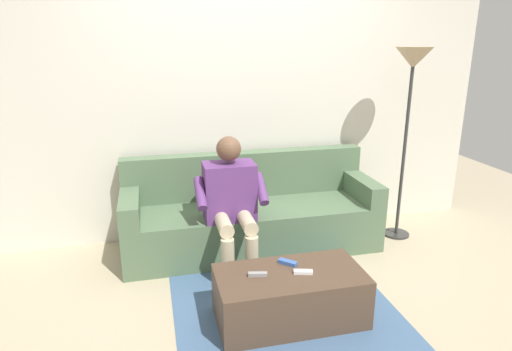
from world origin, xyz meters
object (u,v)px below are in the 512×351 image
couch (251,216)px  person_solo_seated (231,198)px  remote_gray (258,274)px  remote_blue (288,262)px  floor_lamp (412,76)px  remote_white (303,272)px  coffee_table (290,296)px

couch → person_solo_seated: (0.24, 0.34, 0.32)m
remote_gray → remote_blue: size_ratio=0.96×
remote_blue → floor_lamp: (-1.38, -0.92, 1.13)m
floor_lamp → couch: bearing=-4.2°
couch → remote_white: (-0.08, 1.16, 0.07)m
couch → remote_white: 1.16m
remote_white → remote_gray: bearing=-170.6°
remote_gray → floor_lamp: bearing=44.6°
coffee_table → person_solo_seated: person_solo_seated is taller
coffee_table → remote_gray: size_ratio=7.95×
remote_white → floor_lamp: floor_lamp is taller
person_solo_seated → remote_blue: size_ratio=8.52×
remote_gray → person_solo_seated: bearing=103.9°
remote_gray → remote_blue: 0.26m
remote_white → floor_lamp: 2.03m
remote_blue → remote_white: size_ratio=1.03×
couch → coffee_table: 1.14m
person_solo_seated → remote_white: 0.91m
person_solo_seated → floor_lamp: floor_lamp is taller
couch → remote_white: couch is taller
person_solo_seated → couch: bearing=-124.7°
person_solo_seated → remote_gray: person_solo_seated is taller
remote_gray → coffee_table: bearing=9.1°
coffee_table → person_solo_seated: 0.93m
floor_lamp → remote_blue: bearing=33.6°
remote_gray → floor_lamp: size_ratio=0.07×
coffee_table → remote_blue: 0.22m
remote_white → couch: bearing=110.3°
remote_blue → couch: bearing=135.4°
coffee_table → remote_blue: bearing=-98.8°
person_solo_seated → remote_gray: bearing=91.7°
remote_gray → floor_lamp: (-1.61, -1.02, 1.13)m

